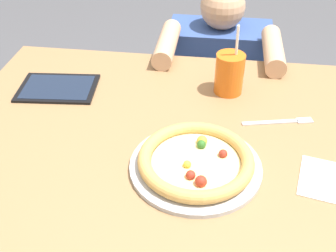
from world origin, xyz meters
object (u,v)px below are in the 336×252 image
(pizza_near, at_px, (196,162))
(diner_seated, at_px, (215,101))
(fork, at_px, (281,122))
(tablet, at_px, (58,88))
(drink_cup_colored, at_px, (229,73))

(pizza_near, height_order, diner_seated, diner_seated)
(fork, height_order, tablet, tablet)
(pizza_near, relative_size, tablet, 1.27)
(drink_cup_colored, bearing_deg, fork, -43.45)
(tablet, xyz_separation_m, diner_seated, (0.49, 0.52, -0.35))
(drink_cup_colored, relative_size, diner_seated, 0.24)
(tablet, bearing_deg, drink_cup_colored, 6.46)
(pizza_near, relative_size, diner_seated, 0.35)
(fork, xyz_separation_m, tablet, (-0.68, 0.08, 0.00))
(fork, bearing_deg, tablet, 172.94)
(pizza_near, xyz_separation_m, tablet, (-0.46, 0.31, -0.02))
(tablet, bearing_deg, diner_seated, 46.37)
(pizza_near, bearing_deg, fork, 44.79)
(pizza_near, xyz_separation_m, drink_cup_colored, (0.07, 0.37, 0.04))
(pizza_near, distance_m, fork, 0.32)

